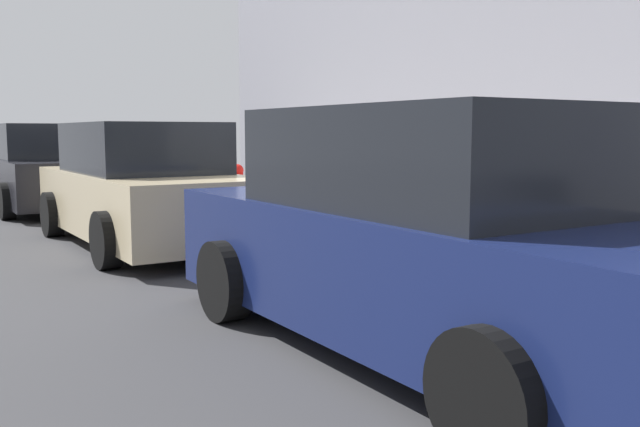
{
  "coord_description": "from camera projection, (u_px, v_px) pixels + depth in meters",
  "views": [
    {
      "loc": [
        -7.79,
        4.74,
        1.48
      ],
      "look_at": [
        -1.16,
        0.18,
        0.54
      ],
      "focal_mm": 39.15,
      "sensor_mm": 36.0,
      "label": 1
    }
  ],
  "objects": [
    {
      "name": "ground_plane",
      "position": [
        282.0,
        245.0,
        9.22
      ],
      "size": [
        40.0,
        40.0,
        0.0
      ],
      "primitive_type": "plane",
      "color": "#333335"
    },
    {
      "name": "sidewalk_curb",
      "position": [
        422.0,
        225.0,
        10.62
      ],
      "size": [
        18.0,
        5.0,
        0.14
      ],
      "primitive_type": "cube",
      "color": "#ADA89E",
      "rests_on": "ground_plane"
    },
    {
      "name": "suitcase_black_0",
      "position": [
        529.0,
        232.0,
        6.9
      ],
      "size": [
        0.41,
        0.23,
        0.92
      ],
      "color": "black",
      "rests_on": "sidewalk_curb"
    },
    {
      "name": "suitcase_teal_1",
      "position": [
        489.0,
        238.0,
        7.2
      ],
      "size": [
        0.35,
        0.2,
        0.74
      ],
      "color": "#0F606B",
      "rests_on": "sidewalk_curb"
    },
    {
      "name": "suitcase_navy_2",
      "position": [
        464.0,
        222.0,
        7.66
      ],
      "size": [
        0.51,
        0.23,
        0.78
      ],
      "color": "navy",
      "rests_on": "sidewalk_curb"
    },
    {
      "name": "suitcase_maroon_3",
      "position": [
        430.0,
        225.0,
        8.07
      ],
      "size": [
        0.44,
        0.28,
        0.75
      ],
      "color": "maroon",
      "rests_on": "sidewalk_curb"
    },
    {
      "name": "suitcase_red_4",
      "position": [
        397.0,
        220.0,
        8.42
      ],
      "size": [
        0.44,
        0.28,
        0.84
      ],
      "color": "red",
      "rests_on": "sidewalk_curb"
    },
    {
      "name": "suitcase_silver_5",
      "position": [
        376.0,
        209.0,
        8.8
      ],
      "size": [
        0.36,
        0.26,
        0.81
      ],
      "color": "#9EA0A8",
      "rests_on": "sidewalk_curb"
    },
    {
      "name": "suitcase_olive_6",
      "position": [
        350.0,
        210.0,
        9.14
      ],
      "size": [
        0.46,
        0.24,
        0.87
      ],
      "color": "#59601E",
      "rests_on": "sidewalk_curb"
    },
    {
      "name": "suitcase_black_7",
      "position": [
        336.0,
        203.0,
        9.58
      ],
      "size": [
        0.4,
        0.25,
        1.01
      ],
      "color": "black",
      "rests_on": "sidewalk_curb"
    },
    {
      "name": "suitcase_teal_8",
      "position": [
        313.0,
        201.0,
        9.87
      ],
      "size": [
        0.35,
        0.23,
        1.07
      ],
      "color": "#0F606B",
      "rests_on": "sidewalk_curb"
    },
    {
      "name": "suitcase_navy_9",
      "position": [
        296.0,
        198.0,
        10.26
      ],
      "size": [
        0.49,
        0.25,
        0.82
      ],
      "color": "navy",
      "rests_on": "sidewalk_curb"
    },
    {
      "name": "suitcase_maroon_10",
      "position": [
        280.0,
        199.0,
        10.7
      ],
      "size": [
        0.43,
        0.26,
        0.97
      ],
      "color": "maroon",
      "rests_on": "sidewalk_curb"
    },
    {
      "name": "suitcase_red_11",
      "position": [
        266.0,
        197.0,
        11.09
      ],
      "size": [
        0.41,
        0.26,
        0.94
      ],
      "color": "red",
      "rests_on": "sidewalk_curb"
    },
    {
      "name": "fire_hydrant",
      "position": [
        238.0,
        187.0,
        11.85
      ],
      "size": [
        0.39,
        0.21,
        0.8
      ],
      "color": "red",
      "rests_on": "sidewalk_curb"
    },
    {
      "name": "bollard_post",
      "position": [
        218.0,
        189.0,
        12.15
      ],
      "size": [
        0.13,
        0.13,
        0.73
      ],
      "primitive_type": "cylinder",
      "color": "brown",
      "rests_on": "sidewalk_curb"
    },
    {
      "name": "parked_car_navy_0",
      "position": [
        431.0,
        239.0,
        4.7
      ],
      "size": [
        4.65,
        2.14,
        1.65
      ],
      "color": "#141E4C",
      "rests_on": "ground_plane"
    },
    {
      "name": "parked_car_beige_1",
      "position": [
        143.0,
        188.0,
        9.15
      ],
      "size": [
        4.6,
        2.11,
        1.6
      ],
      "color": "tan",
      "rests_on": "ground_plane"
    },
    {
      "name": "parked_car_charcoal_2",
      "position": [
        45.0,
        169.0,
        13.49
      ],
      "size": [
        4.86,
        2.19,
        1.64
      ],
      "color": "black",
      "rests_on": "ground_plane"
    }
  ]
}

